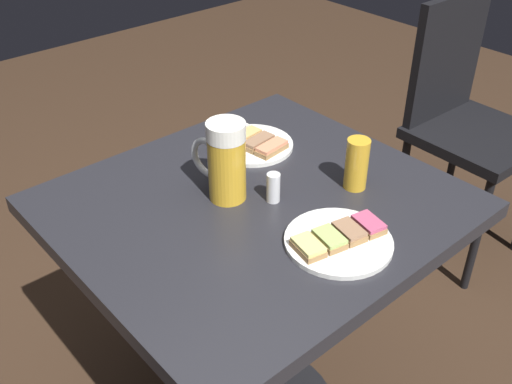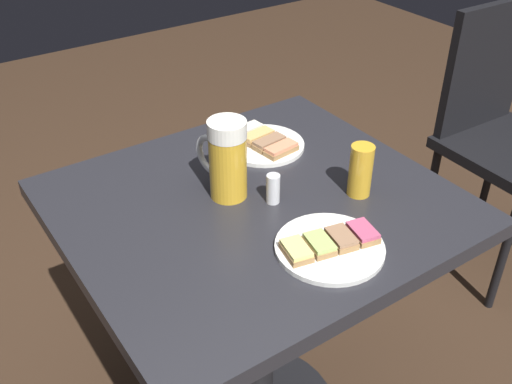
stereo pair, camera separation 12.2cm
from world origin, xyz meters
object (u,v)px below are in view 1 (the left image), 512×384
Objects in this scene: plate_near at (252,143)px; cafe_chair at (464,114)px; plate_far at (339,240)px; salt_shaker at (273,188)px; beer_mug at (225,161)px; beer_glass_small at (357,164)px.

plate_near is 0.22× the size of cafe_chair.
plate_far is 3.18× the size of salt_shaker.
plate_far is at bearing -1.23° from salt_shaker.
salt_shaker is at bearing 178.77° from plate_far.
plate_far is 0.19m from salt_shaker.
beer_glass_small is (0.15, 0.23, -0.03)m from beer_mug.
plate_near is at bearing 149.87° from salt_shaker.
plate_far is at bearing 12.68° from beer_mug.
cafe_chair is (-0.07, 1.08, -0.28)m from beer_mug.
plate_far is at bearing 19.89° from cafe_chair.
cafe_chair is at bearing 108.22° from plate_far.
beer_mug is 1.11m from cafe_chair.
beer_mug is 0.19× the size of cafe_chair.
beer_glass_small is 0.91m from cafe_chair.
plate_far is 0.23× the size of cafe_chair.
plate_near is 0.40m from plate_far.
salt_shaker is at bearing -30.13° from plate_near.
plate_near is at bearing 124.16° from beer_mug.
plate_near is 0.23m from salt_shaker.
beer_mug reaches higher than plate_near.
beer_mug reaches higher than beer_glass_small.
plate_far is at bearing -57.49° from beer_glass_small.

